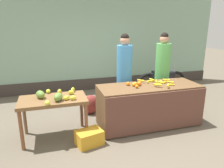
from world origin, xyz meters
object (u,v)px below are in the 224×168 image
vendor_woman_blue_shirt (124,75)px  produce_sack (91,104)px  vendor_woman_green_shirt (162,72)px  parked_motorcycle (162,80)px  produce_crate (89,138)px

vendor_woman_blue_shirt → produce_sack: (-0.74, 0.23, -0.71)m
vendor_woman_green_shirt → produce_sack: bearing=173.9°
produce_sack → parked_motorcycle: bearing=20.9°
vendor_woman_blue_shirt → produce_sack: bearing=162.8°
vendor_woman_blue_shirt → vendor_woman_green_shirt: 0.98m
vendor_woman_green_shirt → produce_crate: 2.43m
vendor_woman_blue_shirt → produce_sack: size_ratio=4.08×
vendor_woman_green_shirt → parked_motorcycle: vendor_woman_green_shirt is taller
parked_motorcycle → produce_sack: (-2.35, -0.90, -0.18)m
produce_crate → produce_sack: size_ratio=0.97×
produce_crate → produce_sack: (0.28, 1.30, 0.10)m
vendor_woman_green_shirt → parked_motorcycle: (0.64, 1.08, -0.53)m
vendor_woman_blue_shirt → produce_crate: size_ratio=4.19×
vendor_woman_green_shirt → produce_crate: (-2.00, -1.12, -0.81)m
parked_motorcycle → produce_sack: 2.52m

